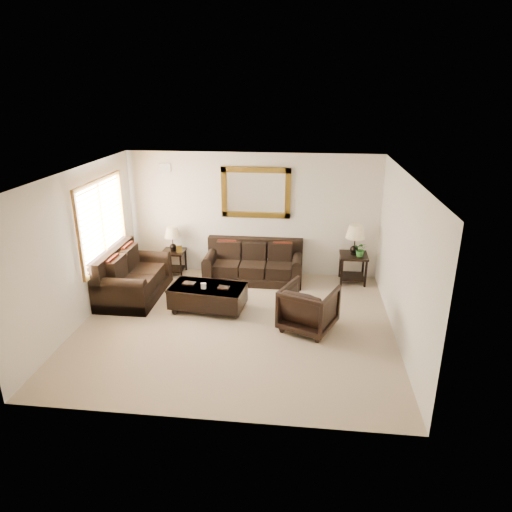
# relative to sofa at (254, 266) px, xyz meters

# --- Properties ---
(room) EXTENTS (5.51, 5.01, 2.71)m
(room) POSITION_rel_sofa_xyz_m (-0.08, -2.08, 1.04)
(room) COLOR gray
(room) RESTS_ON ground
(window) EXTENTS (0.07, 1.96, 1.66)m
(window) POSITION_rel_sofa_xyz_m (-2.78, -1.18, 1.24)
(window) COLOR white
(window) RESTS_ON room
(mirror) EXTENTS (1.50, 0.06, 1.10)m
(mirror) POSITION_rel_sofa_xyz_m (0.00, 0.38, 1.54)
(mirror) COLOR #47290E
(mirror) RESTS_ON room
(air_vent) EXTENTS (0.25, 0.02, 0.18)m
(air_vent) POSITION_rel_sofa_xyz_m (-1.98, 0.40, 2.04)
(air_vent) COLOR #999999
(air_vent) RESTS_ON room
(sofa) EXTENTS (2.10, 0.91, 0.86)m
(sofa) POSITION_rel_sofa_xyz_m (0.00, 0.00, 0.00)
(sofa) COLOR black
(sofa) RESTS_ON room
(loveseat) EXTENTS (1.04, 1.76, 0.99)m
(loveseat) POSITION_rel_sofa_xyz_m (-2.35, -1.13, 0.05)
(loveseat) COLOR black
(loveseat) RESTS_ON room
(end_table_left) EXTENTS (0.50, 0.50, 1.10)m
(end_table_left) POSITION_rel_sofa_xyz_m (-1.83, 0.13, 0.40)
(end_table_left) COLOR black
(end_table_left) RESTS_ON room
(end_table_right) EXTENTS (0.58, 0.58, 1.28)m
(end_table_right) POSITION_rel_sofa_xyz_m (2.14, 0.09, 0.52)
(end_table_right) COLOR black
(end_table_right) RESTS_ON room
(coffee_table) EXTENTS (1.48, 0.91, 0.59)m
(coffee_table) POSITION_rel_sofa_xyz_m (-0.69, -1.55, -0.02)
(coffee_table) COLOR black
(coffee_table) RESTS_ON room
(armchair) EXTENTS (1.10, 1.07, 0.88)m
(armchair) POSITION_rel_sofa_xyz_m (1.20, -2.08, 0.13)
(armchair) COLOR black
(armchair) RESTS_ON floor
(potted_plant) EXTENTS (0.38, 0.40, 0.25)m
(potted_plant) POSITION_rel_sofa_xyz_m (2.26, -0.02, 0.45)
(potted_plant) COLOR #275F20
(potted_plant) RESTS_ON end_table_right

